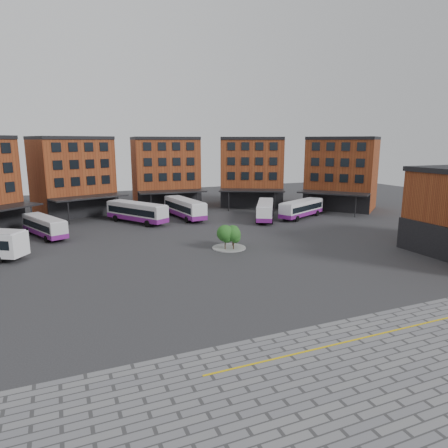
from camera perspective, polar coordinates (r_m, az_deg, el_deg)
name	(u,v)px	position (r m, az deg, el deg)	size (l,w,h in m)	color
ground	(258,279)	(41.06, 4.87, -7.80)	(160.00, 160.00, 0.00)	#28282B
yellow_line	(373,335)	(31.62, 20.51, -14.69)	(26.00, 0.15, 0.02)	gold
main_building	(137,178)	(73.95, -12.39, 6.45)	(94.14, 42.48, 14.60)	brown
tree_island	(230,235)	(51.42, 0.88, -1.60)	(4.40, 4.40, 3.28)	gray
bus_b	(44,226)	(63.49, -24.28, -0.28)	(6.31, 10.74, 2.99)	silver
bus_c	(137,212)	(69.56, -12.35, 1.69)	(8.85, 12.03, 3.48)	silver
bus_d	(185,208)	(72.29, -5.66, 2.29)	(4.38, 12.73, 3.52)	silver
bus_e	(265,210)	(71.08, 5.90, 2.00)	(8.05, 11.21, 3.23)	white
bus_f	(302,208)	(73.84, 11.02, 2.20)	(11.33, 7.37, 3.20)	silver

